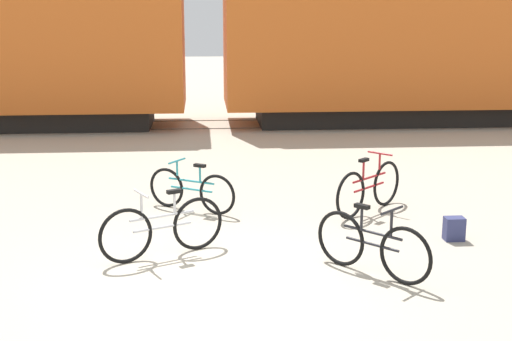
{
  "coord_description": "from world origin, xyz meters",
  "views": [
    {
      "loc": [
        -0.11,
        -8.24,
        3.29
      ],
      "look_at": [
        0.62,
        1.22,
        1.1
      ],
      "focal_mm": 50.0,
      "sensor_mm": 36.0,
      "label": 1
    }
  ],
  "objects_px": {
    "bicycle_teal": "(191,190)",
    "bicycle_maroon": "(369,188)",
    "freight_train": "(204,29)",
    "backpack": "(454,229)",
    "bicycle_silver": "(163,228)",
    "bicycle_black": "(372,245)"
  },
  "relations": [
    {
      "from": "bicycle_maroon",
      "to": "backpack",
      "type": "bearing_deg",
      "value": -59.58
    },
    {
      "from": "bicycle_black",
      "to": "backpack",
      "type": "height_order",
      "value": "bicycle_black"
    },
    {
      "from": "bicycle_silver",
      "to": "bicycle_maroon",
      "type": "bearing_deg",
      "value": 30.0
    },
    {
      "from": "backpack",
      "to": "bicycle_black",
      "type": "bearing_deg",
      "value": -140.55
    },
    {
      "from": "bicycle_silver",
      "to": "backpack",
      "type": "distance_m",
      "value": 4.16
    },
    {
      "from": "bicycle_silver",
      "to": "bicycle_black",
      "type": "xyz_separation_m",
      "value": [
        2.64,
        -0.88,
        -0.01
      ]
    },
    {
      "from": "bicycle_silver",
      "to": "bicycle_teal",
      "type": "height_order",
      "value": "bicycle_silver"
    },
    {
      "from": "bicycle_silver",
      "to": "backpack",
      "type": "bearing_deg",
      "value": 4.92
    },
    {
      "from": "bicycle_silver",
      "to": "bicycle_teal",
      "type": "xyz_separation_m",
      "value": [
        0.36,
        2.18,
        -0.04
      ]
    },
    {
      "from": "freight_train",
      "to": "bicycle_black",
      "type": "relative_size",
      "value": 39.4
    },
    {
      "from": "bicycle_maroon",
      "to": "bicycle_black",
      "type": "height_order",
      "value": "bicycle_maroon"
    },
    {
      "from": "bicycle_maroon",
      "to": "backpack",
      "type": "height_order",
      "value": "bicycle_maroon"
    },
    {
      "from": "bicycle_teal",
      "to": "bicycle_maroon",
      "type": "bearing_deg",
      "value": -5.89
    },
    {
      "from": "bicycle_teal",
      "to": "backpack",
      "type": "distance_m",
      "value": 4.2
    },
    {
      "from": "bicycle_silver",
      "to": "bicycle_black",
      "type": "distance_m",
      "value": 2.78
    },
    {
      "from": "freight_train",
      "to": "bicycle_teal",
      "type": "xyz_separation_m",
      "value": [
        -0.3,
        -8.74,
        -2.31
      ]
    },
    {
      "from": "bicycle_silver",
      "to": "bicycle_maroon",
      "type": "height_order",
      "value": "bicycle_maroon"
    },
    {
      "from": "freight_train",
      "to": "bicycle_teal",
      "type": "height_order",
      "value": "freight_train"
    },
    {
      "from": "bicycle_black",
      "to": "freight_train",
      "type": "bearing_deg",
      "value": 99.54
    },
    {
      "from": "bicycle_teal",
      "to": "freight_train",
      "type": "bearing_deg",
      "value": 88.03
    },
    {
      "from": "bicycle_black",
      "to": "bicycle_teal",
      "type": "height_order",
      "value": "bicycle_black"
    },
    {
      "from": "bicycle_teal",
      "to": "backpack",
      "type": "bearing_deg",
      "value": -25.66
    }
  ]
}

